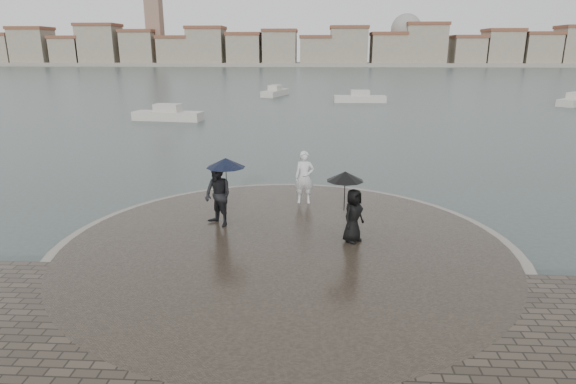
{
  "coord_description": "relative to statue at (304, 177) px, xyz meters",
  "views": [
    {
      "loc": [
        0.8,
        -8.57,
        5.42
      ],
      "look_at": [
        0.0,
        4.8,
        1.45
      ],
      "focal_mm": 30.0,
      "sensor_mm": 36.0,
      "label": 1
    }
  ],
  "objects": [
    {
      "name": "far_skyline",
      "position": [
        -6.71,
        153.46,
        4.35
      ],
      "size": [
        260.0,
        20.0,
        37.0
      ],
      "color": "gray",
      "rests_on": "ground"
    },
    {
      "name": "ground",
      "position": [
        -0.42,
        -7.24,
        -1.26
      ],
      "size": [
        400.0,
        400.0,
        0.0
      ],
      "primitive_type": "plane",
      "color": "#2B3835",
      "rests_on": "ground"
    },
    {
      "name": "visitor_left",
      "position": [
        -2.44,
        -2.35,
        0.26
      ],
      "size": [
        1.4,
        1.24,
        2.04
      ],
      "color": "black",
      "rests_on": "quay_tip"
    },
    {
      "name": "kerb_ring",
      "position": [
        -0.42,
        -3.74,
        -1.1
      ],
      "size": [
        12.5,
        12.5,
        0.32
      ],
      "primitive_type": "cylinder",
      "color": "gray",
      "rests_on": "ground"
    },
    {
      "name": "boats",
      "position": [
        3.82,
        34.41,
        -0.88
      ],
      "size": [
        43.32,
        25.72,
        1.5
      ],
      "color": "#BCB5A9",
      "rests_on": "ground"
    },
    {
      "name": "visitor_right",
      "position": [
        1.33,
        -3.39,
        0.21
      ],
      "size": [
        1.17,
        1.04,
        1.95
      ],
      "color": "black",
      "rests_on": "quay_tip"
    },
    {
      "name": "quay_tip",
      "position": [
        -0.42,
        -3.74,
        -1.08
      ],
      "size": [
        11.9,
        11.9,
        0.36
      ],
      "primitive_type": "cylinder",
      "color": "#2D261E",
      "rests_on": "ground"
    },
    {
      "name": "statue",
      "position": [
        0.0,
        0.0,
        0.0
      ],
      "size": [
        0.66,
        0.43,
        1.79
      ],
      "primitive_type": "imported",
      "rotation": [
        0.0,
        0.0,
        -0.0
      ],
      "color": "silver",
      "rests_on": "quay_tip"
    }
  ]
}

